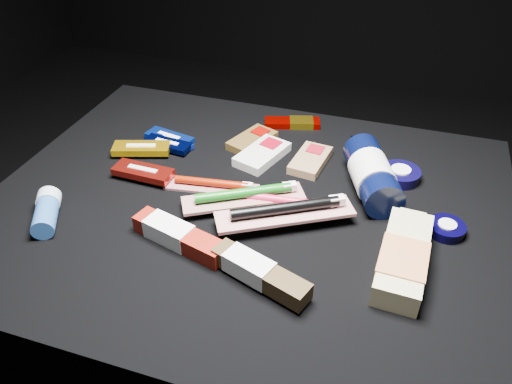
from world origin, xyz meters
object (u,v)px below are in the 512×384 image
(lotion_bottle, at_px, (372,174))
(deodorant_stick, at_px, (46,212))
(bodywash_bottle, at_px, (403,259))
(toothpaste_carton_red, at_px, (176,235))

(lotion_bottle, distance_m, deodorant_stick, 0.61)
(bodywash_bottle, height_order, deodorant_stick, same)
(deodorant_stick, relative_size, toothpaste_carton_red, 0.60)
(deodorant_stick, xyz_separation_m, toothpaste_carton_red, (0.25, 0.02, -0.00))
(deodorant_stick, distance_m, toothpaste_carton_red, 0.25)
(lotion_bottle, bearing_deg, bodywash_bottle, -90.76)
(bodywash_bottle, xyz_separation_m, toothpaste_carton_red, (-0.37, -0.05, -0.00))
(lotion_bottle, relative_size, toothpaste_carton_red, 1.29)
(bodywash_bottle, relative_size, deodorant_stick, 1.96)
(bodywash_bottle, height_order, toothpaste_carton_red, bodywash_bottle)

